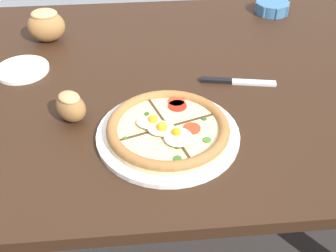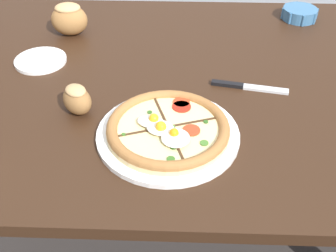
# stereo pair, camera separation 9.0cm
# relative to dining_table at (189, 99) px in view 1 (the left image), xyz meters

# --- Properties ---
(ground_plane) EXTENTS (12.00, 12.00, 0.00)m
(ground_plane) POSITION_rel_dining_table_xyz_m (0.00, 0.00, -0.65)
(ground_plane) COLOR #2D2826
(dining_table) EXTENTS (1.58, 0.99, 0.73)m
(dining_table) POSITION_rel_dining_table_xyz_m (0.00, 0.00, 0.00)
(dining_table) COLOR #331E11
(dining_table) RESTS_ON ground_plane
(pizza) EXTENTS (0.31, 0.31, 0.05)m
(pizza) POSITION_rel_dining_table_xyz_m (-0.08, -0.25, 0.10)
(pizza) COLOR white
(pizza) RESTS_ON dining_table
(ramekin_bowl) EXTENTS (0.12, 0.12, 0.04)m
(ramekin_bowl) POSITION_rel_dining_table_xyz_m (0.33, 0.37, 0.10)
(ramekin_bowl) COLOR teal
(ramekin_bowl) RESTS_ON dining_table
(bread_piece_near) EXTENTS (0.10, 0.10, 0.07)m
(bread_piece_near) POSITION_rel_dining_table_xyz_m (-0.29, -0.16, 0.12)
(bread_piece_near) COLOR olive
(bread_piece_near) RESTS_ON dining_table
(bread_piece_far) EXTENTS (0.11, 0.08, 0.10)m
(bread_piece_far) POSITION_rel_dining_table_xyz_m (-0.40, 0.23, 0.13)
(bread_piece_far) COLOR #A3703D
(bread_piece_far) RESTS_ON dining_table
(knife_main) EXTENTS (0.19, 0.05, 0.01)m
(knife_main) POSITION_rel_dining_table_xyz_m (0.11, -0.05, 0.08)
(knife_main) COLOR silver
(knife_main) RESTS_ON dining_table
(side_saucer) EXTENTS (0.14, 0.14, 0.01)m
(side_saucer) POSITION_rel_dining_table_xyz_m (-0.45, 0.06, 0.08)
(side_saucer) COLOR white
(side_saucer) RESTS_ON dining_table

